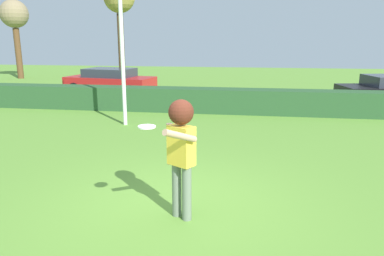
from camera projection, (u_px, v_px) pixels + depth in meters
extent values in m
plane|color=#5F9134|center=(176.00, 205.00, 5.95)|extent=(60.00, 60.00, 0.00)
cylinder|color=slate|center=(187.00, 193.00, 5.40)|extent=(0.14, 0.14, 0.84)
cylinder|color=slate|center=(177.00, 190.00, 5.52)|extent=(0.14, 0.14, 0.84)
cube|color=yellow|center=(181.00, 146.00, 5.29)|extent=(0.44, 0.39, 0.58)
cylinder|color=tan|center=(180.00, 136.00, 4.88)|extent=(0.40, 0.57, 0.30)
cylinder|color=tan|center=(170.00, 144.00, 5.44)|extent=(0.09, 0.09, 0.62)
sphere|color=tan|center=(181.00, 114.00, 5.18)|extent=(0.22, 0.22, 0.22)
sphere|color=#542417|center=(181.00, 112.00, 5.17)|extent=(0.36, 0.36, 0.36)
cylinder|color=white|center=(147.00, 127.00, 4.85)|extent=(0.24, 0.24, 0.02)
cylinder|color=silver|center=(121.00, 22.00, 10.82)|extent=(0.12, 0.12, 6.22)
cube|color=#284F2A|center=(218.00, 101.00, 13.41)|extent=(21.62, 0.90, 0.87)
cube|color=#B21E1E|center=(110.00, 82.00, 17.72)|extent=(4.42, 2.34, 0.55)
cube|color=#2D333D|center=(110.00, 73.00, 17.61)|extent=(2.42, 1.89, 0.40)
cylinder|color=black|center=(146.00, 87.00, 18.14)|extent=(0.61, 0.19, 0.60)
cylinder|color=black|center=(130.00, 92.00, 16.56)|extent=(0.61, 0.19, 0.60)
cylinder|color=black|center=(94.00, 85.00, 19.02)|extent=(0.61, 0.19, 0.60)
cylinder|color=black|center=(74.00, 89.00, 17.44)|extent=(0.61, 0.19, 0.60)
cylinder|color=black|center=(348.00, 97.00, 15.17)|extent=(0.61, 0.21, 0.60)
cylinder|color=black|center=(368.00, 104.00, 13.52)|extent=(0.61, 0.21, 0.60)
cylinder|color=brown|center=(18.00, 54.00, 24.65)|extent=(0.40, 0.40, 3.31)
sphere|color=#867353|center=(14.00, 14.00, 24.04)|extent=(1.81, 1.81, 1.81)
cylinder|color=brown|center=(121.00, 50.00, 20.71)|extent=(0.35, 0.35, 4.00)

